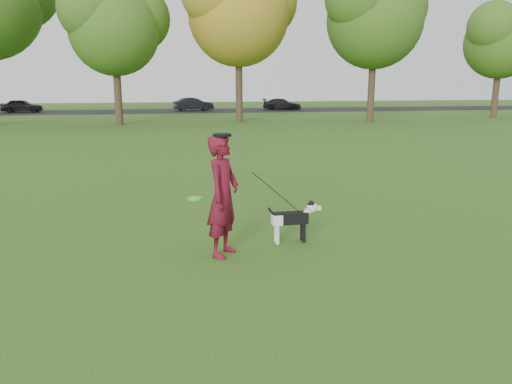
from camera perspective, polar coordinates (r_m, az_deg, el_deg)
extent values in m
plane|color=#285116|center=(8.64, -2.40, -6.50)|extent=(120.00, 120.00, 0.00)
cube|color=black|center=(48.19, -9.09, 9.13)|extent=(120.00, 7.00, 0.02)
imported|color=#590C1A|center=(8.10, -3.79, -0.46)|extent=(0.78, 0.87, 2.00)
cube|color=black|center=(8.87, 3.92, -2.99)|extent=(0.63, 0.19, 0.21)
cube|color=white|center=(8.82, 2.42, -3.14)|extent=(0.18, 0.20, 0.19)
cylinder|color=white|center=(8.83, 2.50, -4.90)|extent=(0.06, 0.06, 0.34)
cylinder|color=white|center=(8.96, 2.30, -4.64)|extent=(0.06, 0.06, 0.34)
cylinder|color=black|center=(8.95, 5.49, -4.72)|extent=(0.06, 0.06, 0.34)
cylinder|color=black|center=(9.07, 5.26, -4.47)|extent=(0.06, 0.06, 0.34)
cylinder|color=white|center=(8.93, 5.69, -2.58)|extent=(0.21, 0.13, 0.22)
sphere|color=white|center=(8.93, 6.42, -1.76)|extent=(0.19, 0.19, 0.19)
sphere|color=black|center=(8.92, 6.35, -1.52)|extent=(0.15, 0.15, 0.15)
cube|color=white|center=(8.96, 7.04, -1.84)|extent=(0.13, 0.07, 0.07)
sphere|color=black|center=(8.98, 7.46, -1.81)|extent=(0.04, 0.04, 0.04)
cone|color=black|center=(8.86, 6.46, -1.24)|extent=(0.07, 0.07, 0.08)
cone|color=black|center=(8.95, 6.27, -1.08)|extent=(0.07, 0.07, 0.08)
cylinder|color=black|center=(8.79, 2.02, -2.64)|extent=(0.22, 0.04, 0.29)
cylinder|color=black|center=(8.91, 5.30, -2.54)|extent=(0.14, 0.14, 0.02)
imported|color=black|center=(49.74, -25.19, 8.90)|extent=(3.49, 1.46, 1.18)
imported|color=black|center=(48.22, -7.16, 9.93)|extent=(3.90, 2.03, 1.22)
imported|color=black|center=(49.46, 2.99, 9.99)|extent=(4.02, 2.60, 1.08)
cylinder|color=#34FA1F|center=(7.91, -6.99, -0.73)|extent=(0.23, 0.23, 0.02)
cylinder|color=black|center=(7.93, -3.89, 6.51)|extent=(0.29, 0.29, 0.04)
cylinder|color=#38281C|center=(33.72, -15.51, 10.95)|extent=(0.48, 0.48, 4.20)
sphere|color=#426B1E|center=(33.91, -15.96, 18.29)|extent=(5.60, 5.60, 5.60)
cylinder|color=#38281C|center=(34.97, -1.95, 12.12)|extent=(0.48, 0.48, 5.04)
sphere|color=#A58426|center=(35.31, -2.02, 20.60)|extent=(6.72, 6.72, 6.72)
cylinder|color=#38281C|center=(35.97, 13.06, 11.66)|extent=(0.48, 0.48, 4.83)
sphere|color=#426B1E|center=(36.26, 13.47, 19.56)|extent=(6.44, 6.44, 6.44)
cylinder|color=#38281C|center=(43.16, 25.72, 10.31)|extent=(0.48, 0.48, 3.99)
sphere|color=#426B1E|center=(43.27, 26.26, 15.75)|extent=(5.32, 5.32, 5.32)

